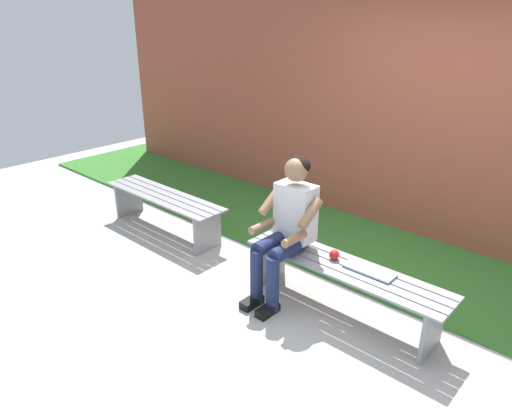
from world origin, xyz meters
The scene contains 8 objects.
ground_plane centered at (1.19, 1.00, -0.02)m, with size 10.00×7.00×0.04m, color #B2B2AD.
grass_strip centered at (1.19, -1.54, 0.01)m, with size 9.00×2.38×0.03m, color #387A2D.
brick_wall centered at (0.50, -1.91, 1.47)m, with size 9.50×0.24×2.94m, color #9E4C38.
bench_near centered at (0.00, 0.00, 0.34)m, with size 1.78×0.41×0.44m.
bench_far centered at (2.37, 0.00, 0.34)m, with size 1.68×0.41×0.44m.
person_seated centered at (0.53, 0.10, 0.68)m, with size 0.50×0.69×1.25m.
apple centered at (0.12, -0.04, 0.49)m, with size 0.09×0.09×0.09m, color red.
book_open centered at (-0.20, -0.05, 0.45)m, with size 0.41×0.16×0.02m.
Camera 1 is at (-1.70, 2.94, 2.35)m, focal length 32.91 mm.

